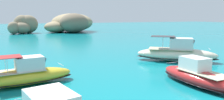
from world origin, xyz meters
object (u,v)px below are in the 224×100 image
object	(u,v)px
islet_large	(70,23)
motorboat_yellow	(26,75)
motorboat_cream	(177,53)
motorboat_red	(197,76)
islet_small	(24,25)

from	to	relation	value
islet_large	motorboat_yellow	size ratio (longest dim) A/B	2.87
motorboat_yellow	motorboat_cream	bearing A→B (deg)	7.24
motorboat_red	islet_small	bearing A→B (deg)	97.35
islet_small	motorboat_cream	world-z (taller)	islet_small
motorboat_red	motorboat_cream	bearing A→B (deg)	57.83
motorboat_cream	motorboat_red	bearing A→B (deg)	-122.17
islet_small	motorboat_yellow	bearing A→B (deg)	-93.77
islet_large	motorboat_red	xyz separation A→B (m)	(-8.15, -74.90, -2.64)
islet_large	motorboat_yellow	xyz separation A→B (m)	(-22.11, -68.18, -2.61)
islet_large	motorboat_red	world-z (taller)	islet_large
islet_small	motorboat_cream	distance (m)	66.45
motorboat_red	motorboat_yellow	size ratio (longest dim) A/B	0.96
islet_large	islet_small	size ratio (longest dim) A/B	2.03
motorboat_yellow	islet_small	bearing A→B (deg)	86.23
motorboat_cream	motorboat_yellow	bearing A→B (deg)	-172.76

